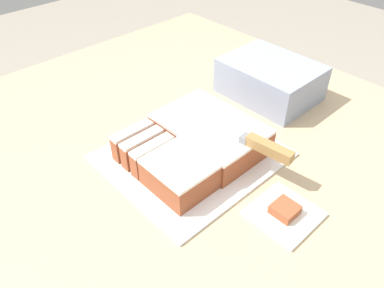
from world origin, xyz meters
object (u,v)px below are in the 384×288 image
Objects in this scene: knife at (254,142)px; storage_box at (270,79)px; brownie at (285,209)px; cake_board at (192,156)px; cake at (196,144)px.

storage_box is (-0.16, 0.27, -0.03)m from knife.
brownie is 0.19× the size of storage_box.
cake reaches higher than cake_board.
storage_box is at bearing -65.96° from knife.
cake_board is 0.33m from storage_box.
cake is at bearing 50.16° from cake_board.
storage_box reaches higher than knife.
cake_board is at bearing -82.01° from storage_box.
storage_box is at bearing 99.00° from cake.
cake reaches higher than brownie.
brownie is at bearing -48.04° from storage_box.
brownie is 0.43m from storage_box.
cake_board is 1.16× the size of knife.
storage_box reaches higher than cake.
storage_box is (-0.28, 0.32, 0.03)m from brownie.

